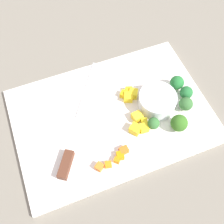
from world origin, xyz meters
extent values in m
plane|color=slate|center=(0.00, 0.00, 0.00)|extent=(4.00, 4.00, 0.00)
cube|color=white|center=(0.00, 0.00, 0.01)|extent=(0.45, 0.31, 0.01)
cylinder|color=white|center=(0.11, -0.02, 0.03)|extent=(0.09, 0.09, 0.04)
cube|color=silver|center=(-0.03, 0.08, 0.01)|extent=(0.11, 0.15, 0.00)
cube|color=#562F1F|center=(-0.13, -0.08, 0.02)|extent=(0.05, 0.06, 0.02)
cube|color=orange|center=(-0.05, -0.11, 0.02)|extent=(0.02, 0.02, 0.01)
cube|color=orange|center=(-0.07, -0.11, 0.02)|extent=(0.02, 0.02, 0.01)
cube|color=orange|center=(-0.01, -0.10, 0.02)|extent=(0.02, 0.02, 0.01)
cube|color=orange|center=(-0.03, -0.11, 0.02)|extent=(0.02, 0.02, 0.01)
cube|color=orange|center=(-0.02, -0.10, 0.02)|extent=(0.02, 0.02, 0.01)
cube|color=yellow|center=(0.05, 0.04, 0.02)|extent=(0.02, 0.02, 0.01)
cube|color=yellow|center=(0.05, -0.06, 0.02)|extent=(0.02, 0.02, 0.02)
cube|color=yellow|center=(0.05, -0.03, 0.02)|extent=(0.02, 0.02, 0.02)
cube|color=yellow|center=(0.06, -0.05, 0.02)|extent=(0.02, 0.02, 0.01)
cube|color=yellow|center=(0.03, -0.06, 0.02)|extent=(0.03, 0.03, 0.02)
cube|color=yellow|center=(0.07, 0.03, 0.02)|extent=(0.03, 0.03, 0.02)
cube|color=yellow|center=(0.06, 0.04, 0.02)|extent=(0.02, 0.02, 0.01)
cube|color=yellow|center=(0.05, 0.02, 0.02)|extent=(0.03, 0.03, 0.02)
cylinder|color=#8FBA62|center=(0.17, 0.01, 0.02)|extent=(0.01, 0.01, 0.01)
sphere|color=#236F31|center=(0.17, 0.01, 0.04)|extent=(0.03, 0.03, 0.03)
cylinder|color=#88AC69|center=(0.18, -0.02, 0.02)|extent=(0.01, 0.01, 0.01)
sphere|color=#236931|center=(0.18, -0.02, 0.03)|extent=(0.03, 0.03, 0.03)
cylinder|color=#89AB61|center=(0.13, -0.09, 0.02)|extent=(0.01, 0.01, 0.01)
sphere|color=#346A20|center=(0.13, -0.09, 0.03)|extent=(0.04, 0.04, 0.04)
cylinder|color=#90AF5D|center=(0.16, -0.05, 0.02)|extent=(0.01, 0.01, 0.01)
sphere|color=#356631|center=(0.16, -0.05, 0.03)|extent=(0.03, 0.03, 0.03)
cylinder|color=#8EB759|center=(0.07, -0.07, 0.02)|extent=(0.01, 0.01, 0.01)
sphere|color=#346C32|center=(0.07, -0.07, 0.03)|extent=(0.03, 0.03, 0.03)
camera|label=1|loc=(-0.11, -0.28, 0.57)|focal=43.50mm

